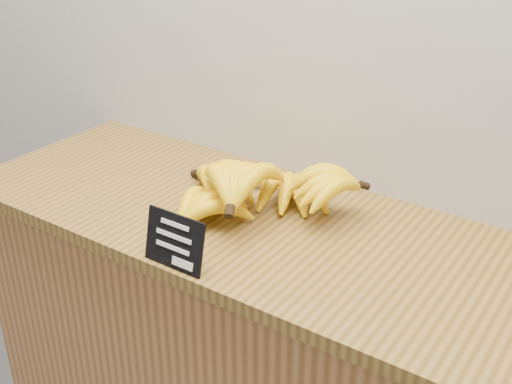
# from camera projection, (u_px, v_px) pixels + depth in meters

# --- Properties ---
(counter_top) EXTENTS (1.46, 0.54, 0.03)m
(counter_top) POSITION_uv_depth(u_px,v_px,m) (269.00, 227.00, 1.38)
(counter_top) COLOR olive
(counter_top) RESTS_ON counter
(chalkboard_sign) EXTENTS (0.13, 0.03, 0.11)m
(chalkboard_sign) POSITION_uv_depth(u_px,v_px,m) (174.00, 241.00, 1.20)
(chalkboard_sign) COLOR black
(chalkboard_sign) RESTS_ON counter_top
(banana_pile) EXTENTS (0.48, 0.37, 0.13)m
(banana_pile) POSITION_uv_depth(u_px,v_px,m) (253.00, 186.00, 1.40)
(banana_pile) COLOR yellow
(banana_pile) RESTS_ON counter_top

